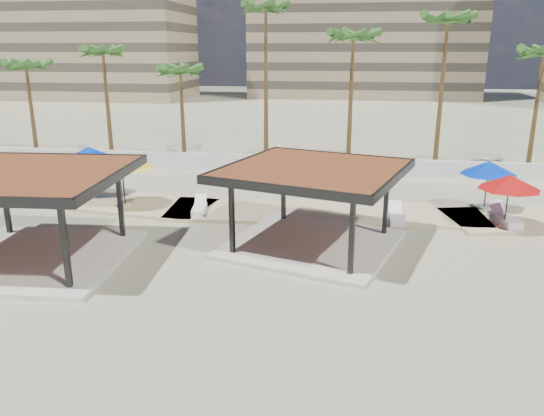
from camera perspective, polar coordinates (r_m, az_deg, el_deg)
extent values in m
plane|color=tan|center=(20.96, -1.22, -6.09)|extent=(200.00, 200.00, 0.00)
cube|color=#C6B284|center=(31.73, -20.50, 0.93)|extent=(16.40, 6.19, 0.24)
cube|color=#C6B284|center=(27.27, 5.54, -0.55)|extent=(16.24, 5.11, 0.24)
cube|color=silver|center=(35.97, 3.32, 4.64)|extent=(56.00, 0.30, 1.20)
cube|color=#937F60|center=(98.41, -19.71, 19.85)|extent=(34.00, 16.00, 30.00)
cube|color=#847259|center=(97.18, 9.95, 19.99)|extent=(38.00, 16.00, 28.00)
cube|color=beige|center=(22.85, 4.33, -3.88)|extent=(8.19, 8.19, 0.20)
cube|color=black|center=(21.23, -4.34, -0.96)|extent=(0.22, 0.22, 2.99)
cube|color=black|center=(25.48, 1.25, 2.11)|extent=(0.22, 0.22, 2.99)
cube|color=black|center=(19.33, 8.58, -2.91)|extent=(0.22, 0.22, 2.99)
cube|color=black|center=(23.93, 12.18, 0.75)|extent=(0.22, 0.22, 2.99)
cube|color=brown|center=(21.93, 4.51, 4.04)|extent=(8.44, 8.44, 0.28)
cube|color=black|center=(18.90, 0.75, 2.01)|extent=(6.62, 2.09, 0.34)
cube|color=black|center=(25.05, 7.35, 5.55)|extent=(6.62, 2.09, 0.34)
cube|color=black|center=(23.34, -3.29, 4.84)|extent=(2.09, 6.62, 0.34)
cube|color=black|center=(20.98, 13.17, 3.06)|extent=(2.09, 6.62, 0.34)
cube|color=beige|center=(23.28, -24.00, -4.95)|extent=(7.40, 7.40, 0.21)
cube|color=black|center=(26.23, -26.79, 0.90)|extent=(0.20, 0.20, 3.14)
cube|color=black|center=(19.36, -21.39, -3.62)|extent=(0.20, 0.20, 3.14)
cube|color=black|center=(23.92, -16.03, 0.68)|extent=(0.20, 0.20, 3.14)
cube|color=brown|center=(22.34, -25.03, 3.18)|extent=(7.63, 7.63, 0.29)
cube|color=black|center=(25.41, -21.15, 5.11)|extent=(7.22, 0.66, 0.36)
cube|color=black|center=(20.80, -16.46, 3.18)|extent=(0.66, 7.22, 0.36)
cylinder|color=beige|center=(28.97, -15.51, 0.33)|extent=(0.54, 0.54, 0.13)
cylinder|color=#262628|center=(28.66, -15.71, 2.71)|extent=(0.08, 0.08, 2.62)
cone|color=yellow|center=(28.42, -15.88, 4.90)|extent=(3.83, 3.83, 0.76)
cylinder|color=beige|center=(26.95, 23.68, -1.74)|extent=(0.48, 0.48, 0.12)
cylinder|color=#262628|center=(26.65, 23.95, 0.50)|extent=(0.07, 0.07, 2.31)
cone|color=#A10D0B|center=(26.42, 24.20, 2.57)|extent=(2.85, 2.85, 0.67)
cylinder|color=beige|center=(29.53, 21.83, 0.01)|extent=(0.49, 0.49, 0.12)
cylinder|color=#262628|center=(29.25, 22.06, 2.10)|extent=(0.07, 0.07, 2.34)
cone|color=#002AB5|center=(29.03, 22.28, 4.01)|extent=(2.85, 2.85, 0.68)
cylinder|color=beige|center=(32.02, -18.73, 1.59)|extent=(0.53, 0.53, 0.13)
cylinder|color=#262628|center=(31.75, -18.93, 3.67)|extent=(0.07, 0.07, 2.52)
cone|color=#002AB5|center=(31.54, -19.12, 5.58)|extent=(3.12, 3.12, 0.74)
cube|color=white|center=(27.12, -7.82, -0.19)|extent=(0.91, 1.85, 0.25)
cube|color=white|center=(27.08, -7.84, 0.12)|extent=(0.91, 1.85, 0.05)
cube|color=white|center=(27.68, -7.68, 0.95)|extent=(0.68, 0.70, 0.45)
cube|color=white|center=(26.09, 13.20, -1.15)|extent=(0.70, 1.90, 0.26)
cube|color=white|center=(26.04, 13.22, -0.82)|extent=(0.70, 1.90, 0.06)
cube|color=white|center=(26.68, 13.12, 0.12)|extent=(0.64, 0.66, 0.48)
cube|color=white|center=(27.47, 23.75, -1.22)|extent=(1.21, 2.21, 0.29)
cube|color=white|center=(27.42, 23.79, -0.87)|extent=(1.21, 2.21, 0.06)
cube|color=white|center=(28.04, 23.08, 0.12)|extent=(0.84, 0.87, 0.53)
cone|color=brown|center=(44.85, -24.44, 9.44)|extent=(0.36, 0.36, 7.13)
ellipsoid|color=#2A591F|center=(44.63, -24.96, 13.65)|extent=(3.00, 3.00, 1.80)
cone|color=brown|center=(42.18, -17.27, 10.48)|extent=(0.36, 0.36, 8.13)
ellipsoid|color=#2A591F|center=(41.99, -17.73, 15.65)|extent=(3.00, 3.00, 1.80)
cone|color=brown|center=(39.42, -9.60, 9.68)|extent=(0.36, 0.36, 6.86)
ellipsoid|color=#2A591F|center=(39.17, -9.83, 14.29)|extent=(3.00, 3.00, 1.80)
cone|color=brown|center=(38.54, -0.66, 12.87)|extent=(0.36, 0.36, 11.04)
ellipsoid|color=#2A591F|center=(38.54, -0.69, 20.71)|extent=(3.00, 3.00, 1.80)
cone|color=brown|center=(37.57, 8.45, 11.13)|extent=(0.36, 0.36, 9.13)
ellipsoid|color=#2A591F|center=(37.41, 8.74, 17.71)|extent=(3.00, 3.00, 1.80)
cone|color=brown|center=(38.13, 17.71, 11.39)|extent=(0.36, 0.36, 10.15)
ellipsoid|color=#2A591F|center=(38.04, 18.39, 18.63)|extent=(3.00, 3.00, 1.80)
cone|color=brown|center=(39.16, 26.46, 9.04)|extent=(0.36, 0.36, 8.09)
ellipsoid|color=#2A591F|center=(38.94, 27.21, 14.55)|extent=(3.00, 3.00, 1.80)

